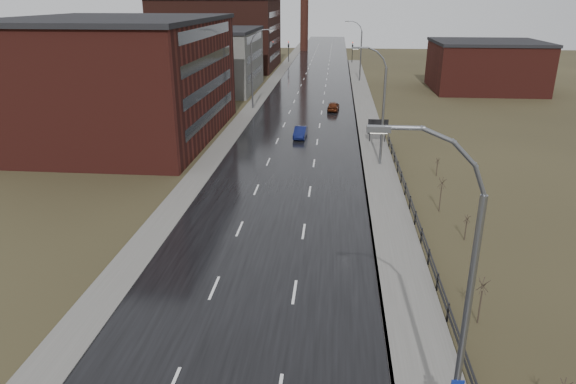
% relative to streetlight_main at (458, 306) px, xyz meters
% --- Properties ---
extents(road, '(14.00, 300.00, 0.06)m').
position_rel_streetlight_main_xyz_m(road, '(-8.47, 58.00, -6.03)').
color(road, black).
rests_on(road, ground).
extents(sidewalk_right, '(3.20, 180.00, 0.18)m').
position_rel_streetlight_main_xyz_m(sidewalk_right, '(0.13, 33.00, -5.97)').
color(sidewalk_right, '#595651').
rests_on(sidewalk_right, ground).
extents(curb_right, '(0.16, 180.00, 0.18)m').
position_rel_streetlight_main_xyz_m(curb_right, '(-1.39, 33.00, -5.97)').
color(curb_right, slate).
rests_on(curb_right, ground).
extents(sidewalk_left, '(2.40, 260.00, 0.12)m').
position_rel_streetlight_main_xyz_m(sidewalk_left, '(-16.67, 58.00, -6.00)').
color(sidewalk_left, '#595651').
rests_on(sidewalk_left, ground).
extents(warehouse_near, '(22.44, 28.56, 13.50)m').
position_rel_streetlight_main_xyz_m(warehouse_near, '(-29.46, 43.00, 0.70)').
color(warehouse_near, '#471914').
rests_on(warehouse_near, ground).
extents(warehouse_mid, '(16.32, 20.40, 10.50)m').
position_rel_streetlight_main_xyz_m(warehouse_mid, '(-26.46, 76.00, -0.80)').
color(warehouse_mid, slate).
rests_on(warehouse_mid, ground).
extents(warehouse_far, '(26.52, 24.48, 15.50)m').
position_rel_streetlight_main_xyz_m(warehouse_far, '(-31.47, 106.00, 1.70)').
color(warehouse_far, '#331611').
rests_on(warehouse_far, ground).
extents(building_right, '(18.36, 16.32, 8.50)m').
position_rel_streetlight_main_xyz_m(building_right, '(21.83, 80.00, -1.80)').
color(building_right, '#471914').
rests_on(building_right, ground).
extents(streetlight_main, '(3.91, 0.29, 12.11)m').
position_rel_streetlight_main_xyz_m(streetlight_main, '(0.00, 0.00, 0.00)').
color(streetlight_main, slate).
rests_on(streetlight_main, ground).
extents(streetlight_right_mid, '(3.36, 0.28, 11.35)m').
position_rel_streetlight_main_xyz_m(streetlight_right_mid, '(0.03, 34.00, -0.22)').
color(streetlight_right_mid, slate).
rests_on(streetlight_right_mid, ground).
extents(streetlight_left, '(3.36, 0.28, 11.35)m').
position_rel_streetlight_main_xyz_m(streetlight_left, '(-16.17, 60.00, -0.22)').
color(streetlight_left, slate).
rests_on(streetlight_left, ground).
extents(streetlight_right_far, '(3.36, 0.28, 11.35)m').
position_rel_streetlight_main_xyz_m(streetlight_right_far, '(0.03, 88.00, -0.22)').
color(streetlight_right_far, slate).
rests_on(streetlight_right_far, ground).
extents(guardrail, '(0.10, 53.05, 1.10)m').
position_rel_streetlight_main_xyz_m(guardrail, '(1.83, 16.32, -5.35)').
color(guardrail, black).
rests_on(guardrail, ground).
extents(shrub_c, '(0.60, 0.64, 2.55)m').
position_rel_streetlight_main_xyz_m(shrub_c, '(3.37, 8.04, -4.70)').
color(shrub_c, '#382D23').
rests_on(shrub_c, ground).
extents(shrub_d, '(0.44, 0.47, 1.84)m').
position_rel_streetlight_main_xyz_m(shrub_d, '(4.88, 17.78, -5.08)').
color(shrub_d, '#382D23').
rests_on(shrub_d, ground).
extents(shrub_e, '(0.64, 0.68, 2.73)m').
position_rel_streetlight_main_xyz_m(shrub_e, '(4.05, 22.75, -4.61)').
color(shrub_e, '#382D23').
rests_on(shrub_e, ground).
extents(shrub_f, '(0.42, 0.44, 1.73)m').
position_rel_streetlight_main_xyz_m(shrub_f, '(5.33, 31.35, -5.14)').
color(shrub_f, '#382D23').
rests_on(shrub_f, ground).
extents(billboard, '(2.26, 0.17, 2.75)m').
position_rel_streetlight_main_xyz_m(billboard, '(0.63, 42.39, -4.23)').
color(billboard, black).
rests_on(billboard, ground).
extents(traffic_light_left, '(0.58, 2.73, 5.30)m').
position_rel_streetlight_main_xyz_m(traffic_light_left, '(-16.47, 118.00, -1.46)').
color(traffic_light_left, black).
rests_on(traffic_light_left, ground).
extents(traffic_light_right, '(0.58, 2.73, 5.30)m').
position_rel_streetlight_main_xyz_m(traffic_light_right, '(-0.47, 118.00, -1.46)').
color(traffic_light_right, black).
rests_on(traffic_light_right, ground).
extents(car_near, '(1.52, 3.94, 1.28)m').
position_rel_streetlight_main_xyz_m(car_near, '(-8.23, 43.79, -5.42)').
color(car_near, '#0D1445').
rests_on(car_near, ground).
extents(car_far, '(1.86, 4.03, 1.34)m').
position_rel_streetlight_main_xyz_m(car_far, '(-4.53, 59.50, -5.39)').
color(car_far, '#4E1E0D').
rests_on(car_far, ground).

